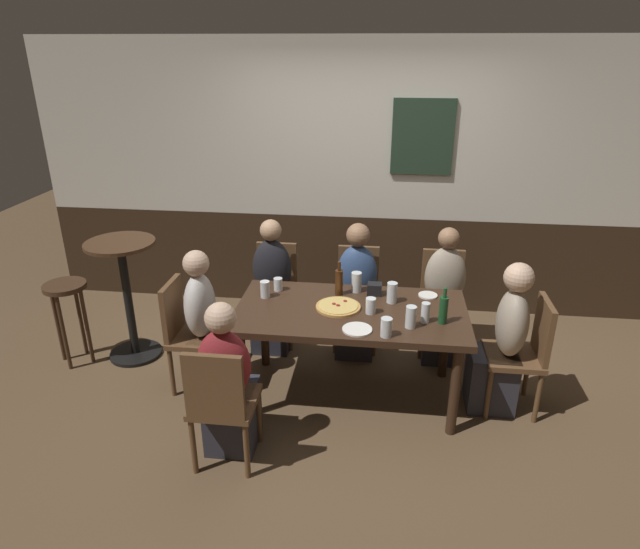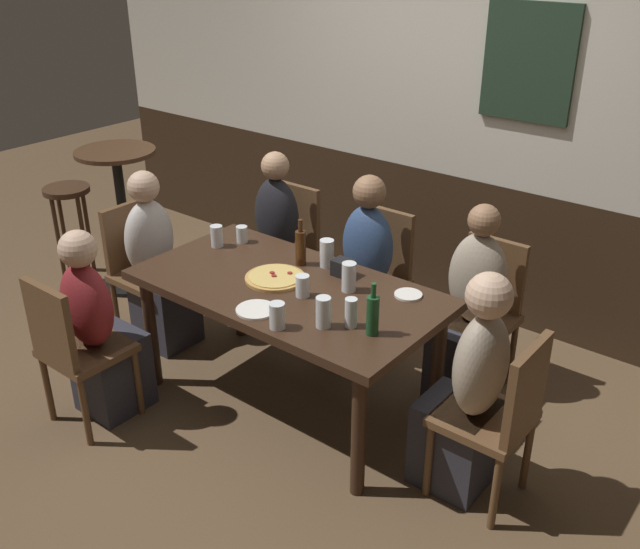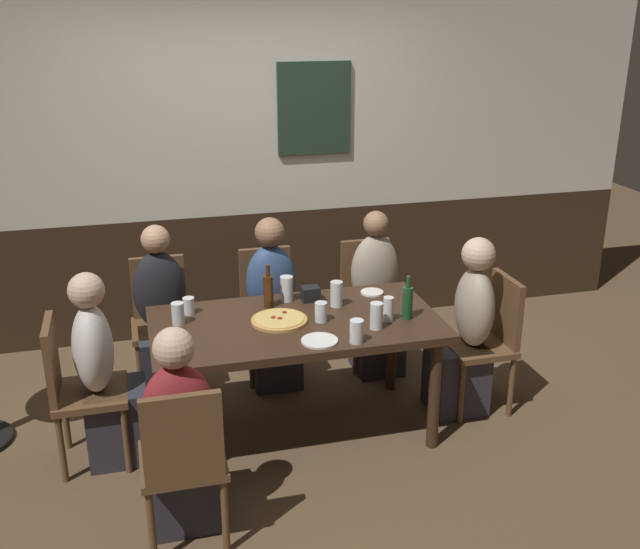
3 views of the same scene
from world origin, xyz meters
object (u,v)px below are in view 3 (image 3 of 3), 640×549
chair_left_near (183,458)px  chair_left_far (161,315)px  condiment_caddy (310,294)px  dining_table (296,334)px  person_head_east (465,339)px  beer_glass_tall (357,332)px  pint_glass_amber (337,295)px  person_left_near (181,444)px  highball_clear (178,315)px  person_mid_far (273,314)px  person_head_west (106,383)px  chair_mid_far (268,305)px  plate_white_small (372,292)px  person_left_far (163,326)px  beer_bottle_green (408,302)px  tumbler_short (287,290)px  chair_right_far (369,295)px  person_right_far (376,305)px  beer_bottle_brown (268,290)px  pint_glass_stout (376,317)px  tumbler_water (321,313)px  plate_white_large (320,341)px  beer_glass_half (189,307)px  chair_head_east (489,335)px  pint_glass_pale (388,311)px  chair_head_west (75,385)px

chair_left_near → chair_left_far: 1.72m
chair_left_far → condiment_caddy: chair_left_far is taller
dining_table → person_head_east: person_head_east is taller
beer_glass_tall → pint_glass_amber: size_ratio=0.83×
person_left_near → highball_clear: size_ratio=8.50×
person_mid_far → highball_clear: person_mid_far is taller
highball_clear → person_head_west: bearing=-163.3°
person_mid_far → person_head_west: size_ratio=1.01×
chair_mid_far → plate_white_small: 0.84m
person_left_far → beer_bottle_green: person_left_far is taller
chair_mid_far → pint_glass_amber: (0.29, -0.70, 0.32)m
beer_glass_tall → tumbler_short: bearing=109.2°
chair_right_far → plate_white_small: 0.64m
person_head_east → person_right_far: bearing=117.0°
beer_glass_tall → person_left_far: bearing=133.1°
highball_clear → pint_glass_amber: (0.95, 0.03, 0.02)m
highball_clear → beer_bottle_brown: size_ratio=0.48×
tumbler_short → pint_glass_stout: bearing=-53.3°
pint_glass_amber → person_left_near: bearing=-140.5°
tumbler_water → pint_glass_amber: bearing=52.9°
chair_left_near → pint_glass_stout: size_ratio=5.68×
dining_table → plate_white_large: 0.33m
chair_left_near → beer_glass_half: (0.15, 1.12, 0.29)m
chair_right_far → person_head_west: (-1.83, -0.86, -0.01)m
person_left_far → plate_white_large: 1.31m
person_mid_far → beer_glass_half: (-0.59, -0.43, 0.29)m
chair_head_east → person_head_west: size_ratio=0.77×
person_left_far → pint_glass_stout: size_ratio=7.51×
person_left_far → beer_glass_tall: 1.49m
chair_mid_far → person_head_east: person_head_east is taller
tumbler_short → plate_white_small: tumbler_short is taller
beer_bottle_brown → chair_right_far: bearing=35.8°
chair_left_far → beer_bottle_green: 1.73m
person_right_far → pint_glass_amber: 0.78m
chair_right_far → person_mid_far: size_ratio=0.76×
chair_right_far → pint_glass_stout: pint_glass_stout is taller
chair_right_far → tumbler_water: 1.12m
plate_white_small → person_left_far: bearing=163.0°
person_left_near → pint_glass_pale: 1.42m
pint_glass_pale → chair_right_far: bearing=77.6°
dining_table → beer_glass_half: 0.66m
beer_bottle_brown → condiment_caddy: beer_bottle_brown is taller
chair_right_far → chair_left_far: size_ratio=1.00×
chair_head_west → person_left_far: 0.87m
person_head_west → person_left_far: (0.35, 0.70, 0.01)m
pint_glass_stout → beer_glass_half: pint_glass_stout is taller
chair_right_far → person_left_far: person_left_far is taller
chair_head_east → person_mid_far: (-1.25, 0.70, -0.01)m
beer_glass_tall → plate_white_large: size_ratio=0.64×
plate_white_small → person_head_east: bearing=-29.5°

